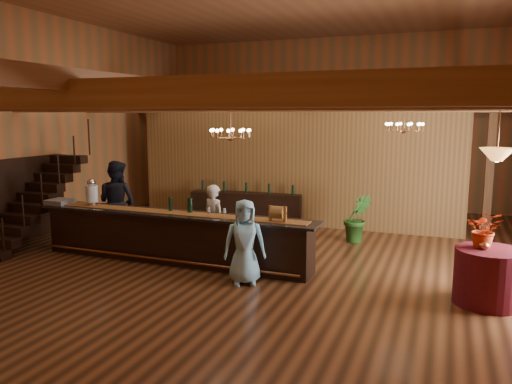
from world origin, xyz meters
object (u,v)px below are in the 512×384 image
(tasting_bar, at_px, (173,237))
(round_table, at_px, (488,277))
(staff_second, at_px, (117,202))
(floor_plant, at_px, (357,218))
(beverage_dispenser, at_px, (92,193))
(backbar_shelf, at_px, (246,208))
(guest, at_px, (245,242))
(chandelier_right, at_px, (404,127))
(pendant_lamp, at_px, (497,154))
(raffle_drum, at_px, (278,213))
(chandelier_left, at_px, (231,133))
(bartender, at_px, (214,221))

(tasting_bar, distance_m, round_table, 5.90)
(staff_second, distance_m, floor_plant, 5.67)
(beverage_dispenser, height_order, round_table, beverage_dispenser)
(backbar_shelf, bearing_deg, guest, -75.66)
(round_table, bearing_deg, staff_second, 172.22)
(chandelier_right, bearing_deg, pendant_lamp, -61.31)
(tasting_bar, relative_size, pendant_lamp, 6.86)
(raffle_drum, relative_size, guest, 0.22)
(beverage_dispenser, height_order, raffle_drum, beverage_dispenser)
(guest, bearing_deg, chandelier_right, 30.31)
(pendant_lamp, distance_m, floor_plant, 4.54)
(raffle_drum, height_order, floor_plant, raffle_drum)
(raffle_drum, xyz_separation_m, round_table, (3.60, -0.17, -0.75))
(chandelier_left, height_order, chandelier_right, same)
(tasting_bar, bearing_deg, round_table, -1.67)
(raffle_drum, bearing_deg, beverage_dispenser, 178.00)
(round_table, bearing_deg, chandelier_left, 173.44)
(beverage_dispenser, xyz_separation_m, pendant_lamp, (7.96, -0.32, 1.09))
(pendant_lamp, bearing_deg, staff_second, 172.22)
(raffle_drum, height_order, guest, guest)
(round_table, xyz_separation_m, bartender, (-5.27, 0.91, 0.33))
(guest, xyz_separation_m, floor_plant, (1.36, 3.71, -0.18))
(backbar_shelf, relative_size, staff_second, 1.58)
(round_table, relative_size, pendant_lamp, 1.16)
(tasting_bar, bearing_deg, backbar_shelf, 90.36)
(round_table, distance_m, floor_plant, 4.16)
(pendant_lamp, bearing_deg, chandelier_right, 118.69)
(pendant_lamp, bearing_deg, backbar_shelf, 144.58)
(backbar_shelf, bearing_deg, floor_plant, -23.99)
(chandelier_right, height_order, floor_plant, chandelier_right)
(bartender, bearing_deg, raffle_drum, -179.75)
(round_table, xyz_separation_m, floor_plant, (-2.63, 3.22, 0.14))
(guest, bearing_deg, pendant_lamp, -18.48)
(round_table, distance_m, pendant_lamp, 1.95)
(raffle_drum, bearing_deg, round_table, -2.69)
(round_table, relative_size, chandelier_right, 1.30)
(bartender, bearing_deg, guest, 156.47)
(raffle_drum, height_order, backbar_shelf, raffle_drum)
(tasting_bar, height_order, backbar_shelf, tasting_bar)
(tasting_bar, xyz_separation_m, backbar_shelf, (0.02, 3.93, -0.09))
(floor_plant, bearing_deg, backbar_shelf, 163.58)
(backbar_shelf, bearing_deg, chandelier_right, -23.27)
(backbar_shelf, bearing_deg, tasting_bar, -97.93)
(chandelier_left, height_order, floor_plant, chandelier_left)
(pendant_lamp, relative_size, bartender, 0.58)
(raffle_drum, relative_size, staff_second, 0.17)
(pendant_lamp, height_order, guest, pendant_lamp)
(round_table, distance_m, chandelier_left, 5.23)
(floor_plant, bearing_deg, guest, -110.18)
(tasting_bar, relative_size, raffle_drum, 18.16)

